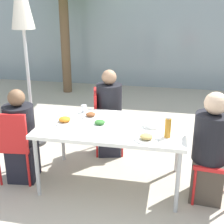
{
  "coord_description": "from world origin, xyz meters",
  "views": [
    {
      "loc": [
        0.62,
        -3.1,
        2.05
      ],
      "look_at": [
        0.0,
        0.0,
        0.88
      ],
      "focal_mm": 50.0,
      "sensor_mm": 36.0,
      "label": 1
    }
  ],
  "objects": [
    {
      "name": "salad_bowl",
      "position": [
        0.44,
        0.04,
        0.76
      ],
      "size": [
        0.2,
        0.2,
        0.06
      ],
      "color": "white",
      "rests_on": "dining_table"
    },
    {
      "name": "building_facade",
      "position": [
        0.0,
        4.36,
        1.5
      ],
      "size": [
        10.0,
        0.2,
        3.0
      ],
      "color": "#89999E",
      "rests_on": "ground"
    },
    {
      "name": "bottle",
      "position": [
        0.61,
        -0.2,
        0.83
      ],
      "size": [
        0.06,
        0.06,
        0.22
      ],
      "color": "#B7751E",
      "rests_on": "dining_table"
    },
    {
      "name": "drinking_cup",
      "position": [
        -0.41,
        0.32,
        0.78
      ],
      "size": [
        0.07,
        0.07,
        0.09
      ],
      "color": "white",
      "rests_on": "dining_table"
    },
    {
      "name": "dining_table",
      "position": [
        0.0,
        0.0,
        0.68
      ],
      "size": [
        1.59,
        0.92,
        0.73
      ],
      "color": "white",
      "rests_on": "ground"
    },
    {
      "name": "chair_far",
      "position": [
        -0.27,
        0.74,
        0.53
      ],
      "size": [
        0.49,
        0.49,
        0.89
      ],
      "rotation": [
        0.0,
        0.0,
        -1.32
      ],
      "color": "red",
      "rests_on": "ground"
    },
    {
      "name": "person_right",
      "position": [
        1.05,
        -0.1,
        0.56
      ],
      "size": [
        0.36,
        0.36,
        1.19
      ],
      "rotation": [
        0.0,
        0.0,
        3.05
      ],
      "color": "#473D33",
      "rests_on": "ground"
    },
    {
      "name": "plate_3",
      "position": [
        -0.13,
        -0.04,
        0.75
      ],
      "size": [
        0.21,
        0.21,
        0.06
      ],
      "color": "white",
      "rests_on": "dining_table"
    },
    {
      "name": "plate_2",
      "position": [
        0.41,
        -0.32,
        0.75
      ],
      "size": [
        0.23,
        0.23,
        0.06
      ],
      "color": "white",
      "rests_on": "dining_table"
    },
    {
      "name": "person_left",
      "position": [
        -1.05,
        -0.12,
        0.52
      ],
      "size": [
        0.34,
        0.34,
        1.11
      ],
      "rotation": [
        0.0,
        0.0,
        0.11
      ],
      "color": "black",
      "rests_on": "ground"
    },
    {
      "name": "closed_umbrella",
      "position": [
        -1.35,
        0.81,
        1.88
      ],
      "size": [
        0.36,
        0.36,
        2.5
      ],
      "color": "#333333",
      "rests_on": "ground"
    },
    {
      "name": "plate_1",
      "position": [
        -0.29,
        0.18,
        0.75
      ],
      "size": [
        0.21,
        0.21,
        0.06
      ],
      "color": "white",
      "rests_on": "dining_table"
    },
    {
      "name": "chair_left",
      "position": [
        -1.09,
        -0.2,
        0.53
      ],
      "size": [
        0.44,
        0.44,
        0.89
      ],
      "rotation": [
        0.0,
        0.0,
        0.11
      ],
      "color": "red",
      "rests_on": "ground"
    },
    {
      "name": "plate_0",
      "position": [
        -0.53,
        -0.04,
        0.76
      ],
      "size": [
        0.24,
        0.24,
        0.07
      ],
      "color": "white",
      "rests_on": "dining_table"
    },
    {
      "name": "person_far",
      "position": [
        -0.18,
        0.71,
        0.56
      ],
      "size": [
        0.37,
        0.37,
        1.18
      ],
      "rotation": [
        0.0,
        0.0,
        -1.32
      ],
      "color": "black",
      "rests_on": "ground"
    },
    {
      "name": "ground_plane",
      "position": [
        0.0,
        0.0,
        0.0
      ],
      "size": [
        24.0,
        24.0,
        0.0
      ],
      "primitive_type": "plane",
      "color": "#B2A893"
    },
    {
      "name": "chair_right",
      "position": [
        1.1,
        -0.02,
        0.53
      ],
      "size": [
        0.44,
        0.44,
        0.89
      ],
      "rotation": [
        0.0,
        0.0,
        3.05
      ],
      "color": "red",
      "rests_on": "ground"
    }
  ]
}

